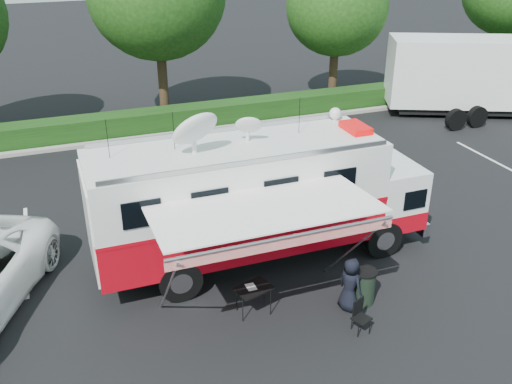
# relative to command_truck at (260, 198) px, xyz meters

# --- Properties ---
(ground_plane) EXTENTS (120.00, 120.00, 0.00)m
(ground_plane) POSITION_rel_command_truck_xyz_m (0.08, 0.00, -1.96)
(ground_plane) COLOR black
(ground_plane) RESTS_ON ground
(back_border) EXTENTS (60.00, 6.14, 8.87)m
(back_border) POSITION_rel_command_truck_xyz_m (1.23, 12.90, 3.04)
(back_border) COLOR #9E998E
(back_border) RESTS_ON ground_plane
(stall_lines) EXTENTS (24.12, 5.50, 0.01)m
(stall_lines) POSITION_rel_command_truck_xyz_m (-0.42, 3.00, -1.96)
(stall_lines) COLOR silver
(stall_lines) RESTS_ON ground_plane
(command_truck) EXTENTS (9.53, 2.62, 4.58)m
(command_truck) POSITION_rel_command_truck_xyz_m (0.00, 0.00, 0.00)
(command_truck) COLOR black
(command_truck) RESTS_ON ground_plane
(awning) EXTENTS (5.20, 2.68, 3.14)m
(awning) POSITION_rel_command_truck_xyz_m (-0.85, -2.72, 0.99)
(awning) COLOR white
(awning) RESTS_ON ground_plane
(person) EXTENTS (0.67, 0.83, 1.48)m
(person) POSITION_rel_command_truck_xyz_m (1.27, -3.04, -1.96)
(person) COLOR black
(person) RESTS_ON ground_plane
(folding_table) EXTENTS (1.04, 0.87, 0.76)m
(folding_table) POSITION_rel_command_truck_xyz_m (-1.05, -2.35, -1.25)
(folding_table) COLOR black
(folding_table) RESTS_ON ground_plane
(folding_chair) EXTENTS (0.51, 0.54, 0.82)m
(folding_chair) POSITION_rel_command_truck_xyz_m (1.11, -3.85, -1.48)
(folding_chair) COLOR black
(folding_chair) RESTS_ON ground_plane
(trash_bin) EXTENTS (0.63, 0.63, 0.94)m
(trash_bin) POSITION_rel_command_truck_xyz_m (1.76, -2.91, -1.49)
(trash_bin) COLOR black
(trash_bin) RESTS_ON ground_plane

